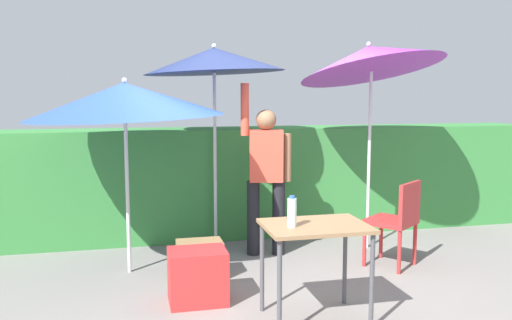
{
  "coord_description": "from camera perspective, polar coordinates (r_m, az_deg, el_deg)",
  "views": [
    {
      "loc": [
        -1.25,
        -4.99,
        1.77
      ],
      "look_at": [
        0.0,
        0.3,
        1.1
      ],
      "focal_mm": 37.92,
      "sensor_mm": 36.0,
      "label": 1
    }
  ],
  "objects": [
    {
      "name": "ground_plane",
      "position": [
        5.44,
        0.74,
        -11.97
      ],
      "size": [
        24.0,
        24.0,
        0.0
      ],
      "primitive_type": "plane",
      "color": "gray"
    },
    {
      "name": "hedge_row",
      "position": [
        6.8,
        -2.53,
        -2.27
      ],
      "size": [
        8.0,
        0.7,
        1.34
      ],
      "primitive_type": "cube",
      "color": "#38843D",
      "rests_on": "ground_plane"
    },
    {
      "name": "umbrella_rainbow",
      "position": [
        6.17,
        -4.44,
        10.42
      ],
      "size": [
        1.6,
        1.59,
        2.32
      ],
      "color": "silver",
      "rests_on": "ground_plane"
    },
    {
      "name": "umbrella_orange",
      "position": [
        6.2,
        11.94,
        10.39
      ],
      "size": [
        1.65,
        1.62,
        2.53
      ],
      "color": "silver",
      "rests_on": "ground_plane"
    },
    {
      "name": "umbrella_yellow",
      "position": [
        5.36,
        -13.67,
        6.17
      ],
      "size": [
        1.91,
        1.9,
        1.92
      ],
      "color": "silver",
      "rests_on": "ground_plane"
    },
    {
      "name": "person_vendor",
      "position": [
        5.87,
        1.06,
        -1.14
      ],
      "size": [
        0.56,
        0.29,
        1.88
      ],
      "color": "black",
      "rests_on": "ground_plane"
    },
    {
      "name": "chair_plastic",
      "position": [
        5.71,
        14.67,
        -5.95
      ],
      "size": [
        0.62,
        0.62,
        0.89
      ],
      "color": "#B72D2D",
      "rests_on": "ground_plane"
    },
    {
      "name": "cooler_box",
      "position": [
        4.71,
        -6.18,
        -12.1
      ],
      "size": [
        0.49,
        0.37,
        0.46
      ],
      "primitive_type": "cube",
      "color": "red",
      "rests_on": "ground_plane"
    },
    {
      "name": "crate_cardboard",
      "position": [
        5.31,
        -5.95,
        -10.41
      ],
      "size": [
        0.43,
        0.29,
        0.36
      ],
      "primitive_type": "cube",
      "color": "#9E7A4C",
      "rests_on": "ground_plane"
    },
    {
      "name": "folding_table",
      "position": [
        4.24,
        6.27,
        -8.0
      ],
      "size": [
        0.8,
        0.6,
        0.77
      ],
      "color": "#4C4C51",
      "rests_on": "ground_plane"
    },
    {
      "name": "bottle_water",
      "position": [
        4.1,
        3.81,
        -5.51
      ],
      "size": [
        0.07,
        0.07,
        0.24
      ],
      "color": "silver",
      "rests_on": "folding_table"
    }
  ]
}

